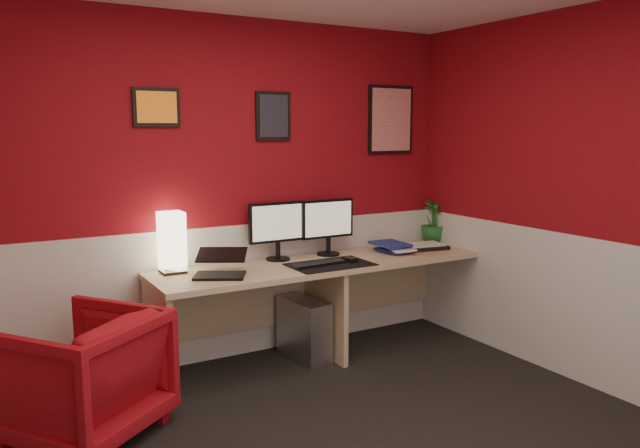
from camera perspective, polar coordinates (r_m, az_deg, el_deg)
The scene contains 22 objects.
wall_back at distance 4.52m, azimuth -10.11°, elevation 2.83°, with size 4.00×0.01×2.50m, color maroon.
wall_right at distance 4.34m, azimuth 24.72°, elevation 1.93°, with size 0.01×3.50×2.50m, color maroon.
wainscot_back at distance 4.65m, azimuth -9.84°, elevation -6.40°, with size 4.00×0.01×1.00m, color silver.
wainscot_right at distance 4.48m, azimuth 24.07°, elevation -7.63°, with size 0.01×3.50×1.00m, color silver.
desk at distance 4.71m, azimuth 0.48°, elevation -7.79°, with size 2.60×0.65×0.73m, color tan.
shoji_lamp at distance 4.33m, azimuth -13.48°, elevation -1.80°, with size 0.16×0.16×0.40m, color #FFE5B2.
laptop at distance 4.16m, azimuth -9.24°, elevation -3.37°, with size 0.33×0.23×0.22m, color black.
monitor_left at distance 4.62m, azimuth -3.92°, elevation 0.20°, with size 0.45×0.06×0.58m, color black.
monitor_right at distance 4.80m, azimuth 0.78°, elevation 0.54°, with size 0.45×0.06×0.58m, color black.
desk_mat at distance 4.49m, azimuth 0.95°, elevation -3.75°, with size 0.60×0.38×0.01m, color black.
keyboard at distance 4.48m, azimuth -0.28°, elevation -3.64°, with size 0.42×0.14×0.02m, color black.
mouse at distance 4.58m, azimuth 2.81°, elevation -3.29°, with size 0.06×0.10×0.03m, color black.
book_bottom at distance 4.93m, azimuth 5.92°, elevation -2.56°, with size 0.20×0.27×0.03m, color navy.
book_middle at distance 4.91m, azimuth 6.29°, elevation -2.32°, with size 0.19×0.26×0.02m, color silver.
book_top at distance 4.90m, azimuth 5.39°, elevation -2.01°, with size 0.23×0.31×0.03m, color navy.
zen_tray at distance 5.16m, azimuth 9.55°, elevation -2.09°, with size 0.35×0.25×0.03m, color black.
potted_plant at distance 5.43m, azimuth 10.38°, elevation 0.20°, with size 0.20×0.20×0.36m, color #19591E.
pc_tower at distance 4.70m, azimuth -1.48°, elevation -9.63°, with size 0.20×0.45×0.45m, color #99999E.
armchair at distance 3.77m, azimuth -21.18°, elevation -12.88°, with size 0.76×0.78×0.71m, color #AA1620.
art_left at distance 4.37m, azimuth -14.83°, elevation 10.36°, with size 0.32×0.02×0.26m, color orange.
art_center at distance 4.68m, azimuth -4.34°, elevation 9.88°, with size 0.28×0.02×0.36m, color black.
art_right at distance 5.25m, azimuth 6.52°, elevation 9.51°, with size 0.44×0.02×0.56m, color red.
Camera 1 is at (-1.54, -2.48, 1.71)m, focal length 34.75 mm.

